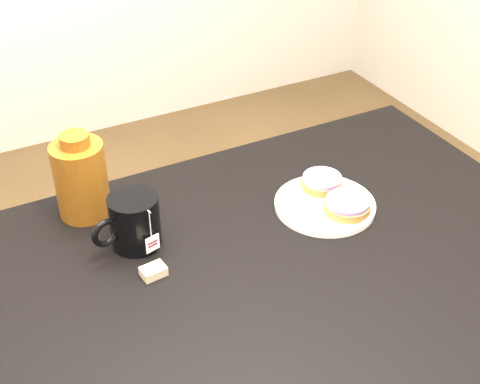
% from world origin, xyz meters
% --- Properties ---
extents(table, '(1.40, 0.90, 0.75)m').
position_xyz_m(table, '(0.00, 0.00, 0.67)').
color(table, black).
rests_on(table, ground_plane).
extents(plate, '(0.21, 0.21, 0.02)m').
position_xyz_m(plate, '(0.29, 0.15, 0.76)').
color(plate, white).
rests_on(plate, table).
extents(bagel_back, '(0.10, 0.10, 0.03)m').
position_xyz_m(bagel_back, '(0.31, 0.20, 0.77)').
color(bagel_back, brown).
rests_on(bagel_back, plate).
extents(bagel_front, '(0.13, 0.13, 0.03)m').
position_xyz_m(bagel_front, '(0.31, 0.10, 0.77)').
color(bagel_front, brown).
rests_on(bagel_front, plate).
extents(mug, '(0.15, 0.12, 0.11)m').
position_xyz_m(mug, '(-0.11, 0.22, 0.80)').
color(mug, black).
rests_on(mug, table).
extents(teabag_pouch, '(0.05, 0.04, 0.02)m').
position_xyz_m(teabag_pouch, '(-0.11, 0.11, 0.76)').
color(teabag_pouch, '#C6B793').
rests_on(teabag_pouch, table).
extents(bagel_package, '(0.12, 0.12, 0.18)m').
position_xyz_m(bagel_package, '(-0.16, 0.36, 0.83)').
color(bagel_package, '#562C0B').
rests_on(bagel_package, table).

